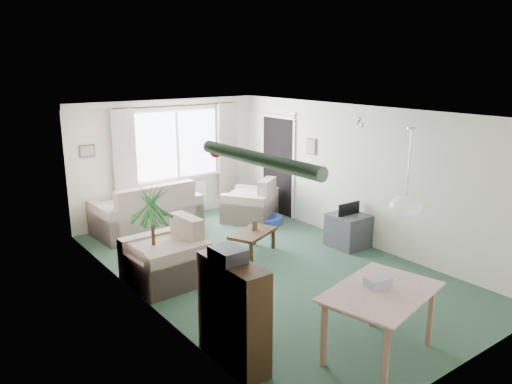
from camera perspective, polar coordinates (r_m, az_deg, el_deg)
ground at (r=7.82m, az=1.33°, el=-8.63°), size 6.50×6.50×0.00m
window at (r=10.15m, az=-9.04°, el=5.40°), size 1.80×0.03×1.30m
curtain_rod at (r=9.99m, az=-9.00°, el=9.71°), size 2.60×0.03×0.03m
curtain_left at (r=9.63m, az=-14.77°, el=3.22°), size 0.45×0.08×2.00m
curtain_right at (r=10.68m, az=-3.26°, el=4.75°), size 0.45×0.08×2.00m
radiator at (r=10.35m, az=-8.70°, el=-0.65°), size 1.20×0.10×0.55m
doorway at (r=10.36m, az=2.54°, el=2.94°), size 0.03×0.95×2.00m
pendant_lamp at (r=5.95m, az=16.74°, el=-1.65°), size 0.36×0.36×0.36m
tinsel_garland at (r=4.28m, az=0.15°, el=3.85°), size 1.60×1.60×0.12m
bauble_cluster_a at (r=8.76m, az=4.54°, el=8.87°), size 0.20×0.20×0.20m
bauble_cluster_b at (r=8.12m, az=11.78°, el=8.17°), size 0.20×0.20×0.20m
wall_picture_back at (r=9.46m, az=-18.76°, el=4.46°), size 0.28×0.03×0.22m
wall_picture_right at (r=9.52m, az=6.37°, el=5.20°), size 0.03×0.24×0.30m
sofa at (r=9.55m, az=-12.41°, el=-1.63°), size 1.95×1.10×0.95m
armchair_corner at (r=10.02m, az=-0.70°, el=-0.78°), size 1.31×1.30×0.87m
armchair_left at (r=7.29m, az=-10.43°, el=-6.74°), size 1.02×1.08×0.92m
coffee_table at (r=8.30m, az=-0.37°, el=-5.80°), size 0.97×0.78×0.38m
photo_frame at (r=8.31m, az=-0.15°, el=-3.81°), size 0.12×0.05×0.16m
bookshelf at (r=5.30m, az=-2.62°, el=-13.66°), size 0.32×0.94×1.14m
hifi_box at (r=5.05m, az=-3.23°, el=-7.14°), size 0.28×0.35×0.14m
houseplant at (r=7.15m, az=-11.67°, el=-4.82°), size 0.81×0.81×1.48m
dining_table at (r=5.66m, az=13.89°, el=-14.45°), size 1.33×1.04×0.74m
gift_box at (r=5.55m, az=13.75°, el=-10.07°), size 0.27×0.21×0.12m
tv_cube at (r=8.76m, az=10.48°, el=-4.33°), size 0.57×0.63×0.57m
pet_bed at (r=9.90m, az=1.08°, el=-3.19°), size 0.82×0.82×0.14m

